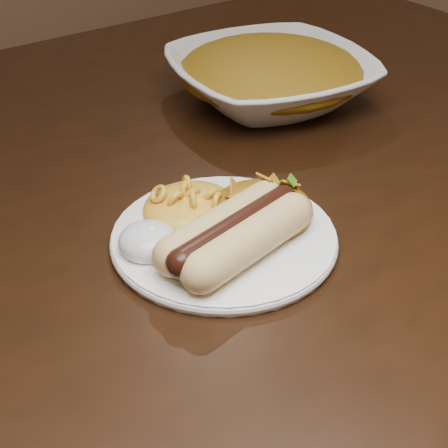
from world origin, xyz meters
TOP-DOWN VIEW (x-y plane):
  - table at (0.00, 0.00)m, footprint 1.60×0.90m
  - plate at (0.08, -0.16)m, footprint 0.27×0.27m
  - hotdog at (0.08, -0.18)m, footprint 0.13×0.09m
  - mac_and_cheese at (0.08, -0.10)m, footprint 0.10×0.09m
  - sour_cream at (0.01, -0.14)m, footprint 0.07×0.07m
  - taco_salad at (0.13, -0.15)m, footprint 0.10×0.10m
  - serving_bowl at (0.31, 0.06)m, footprint 0.29×0.29m
  - bowl_filling at (0.31, 0.06)m, footprint 0.31×0.31m

SIDE VIEW (x-z plane):
  - table at x=0.00m, z-range 0.28..1.03m
  - plate at x=0.08m, z-range 0.75..0.76m
  - sour_cream at x=0.01m, z-range 0.76..0.79m
  - taco_salad at x=0.13m, z-range 0.76..0.80m
  - mac_and_cheese at x=0.08m, z-range 0.76..0.79m
  - hotdog at x=0.08m, z-range 0.76..0.80m
  - serving_bowl at x=0.31m, z-range 0.75..0.81m
  - bowl_filling at x=0.31m, z-range 0.77..0.83m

